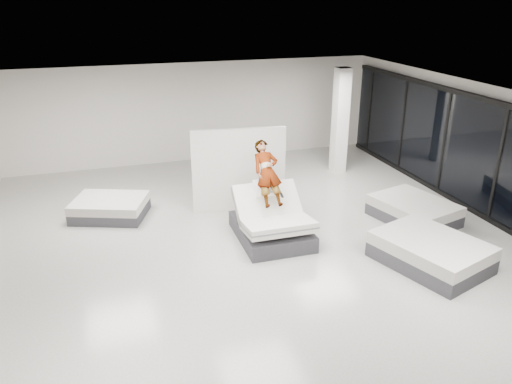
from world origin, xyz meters
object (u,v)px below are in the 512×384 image
person (268,183)px  remote (282,195)px  flat_bed_right_far (414,211)px  flat_bed_right_near (431,252)px  column (340,121)px  flat_bed_left_far (110,208)px  hero_bed (272,223)px  divider_panel (239,170)px

person → remote: person is taller
flat_bed_right_far → flat_bed_right_near: bearing=-115.3°
column → flat_bed_right_far: bearing=-87.8°
remote → flat_bed_right_near: size_ratio=0.06×
remote → flat_bed_right_near: remote is taller
person → flat_bed_left_far: 4.14m
flat_bed_right_near → remote: bearing=140.4°
flat_bed_left_far → person: bearing=-30.6°
hero_bed → person: (0.00, 0.33, 0.86)m
remote → hero_bed: bearing=173.6°
column → remote: bearing=-130.9°
flat_bed_right_near → flat_bed_left_far: 7.62m
person → column: (3.50, 3.44, 0.36)m
remote → column: (3.29, 3.79, 0.55)m
divider_panel → flat_bed_right_near: (2.97, -3.91, -0.79)m
person → divider_panel: size_ratio=0.68×
column → flat_bed_right_near: bearing=-97.6°
flat_bed_right_far → divider_panel: bearing=153.5°
hero_bed → remote: (0.22, -0.03, 0.67)m
person → flat_bed_right_far: (3.65, -0.46, -0.98)m
flat_bed_left_far → divider_panel: bearing=-9.8°
person → hero_bed: bearing=-90.0°
hero_bed → flat_bed_right_far: bearing=-2.1°
flat_bed_right_near → flat_bed_left_far: (-6.18, 4.46, -0.05)m
person → remote: bearing=-57.8°
hero_bed → flat_bed_right_near: 3.44m
flat_bed_left_far → column: (6.96, 1.39, 1.36)m
hero_bed → column: size_ratio=0.63×
flat_bed_right_far → flat_bed_right_near: size_ratio=0.88×
remote → column: size_ratio=0.04×
hero_bed → column: (3.51, 3.76, 1.22)m
divider_panel → flat_bed_left_far: 3.36m
divider_panel → flat_bed_right_near: bearing=-45.9°
remote → flat_bed_left_far: remote is taller
divider_panel → column: column is taller
column → person: bearing=-135.6°
divider_panel → flat_bed_left_far: (-3.21, 0.55, -0.84)m
person → flat_bed_left_far: (-3.46, 2.04, -1.00)m
hero_bed → divider_panel: bearing=97.7°
flat_bed_left_far → column: 7.23m
remote → flat_bed_right_far: remote is taller
flat_bed_right_near → column: 6.05m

